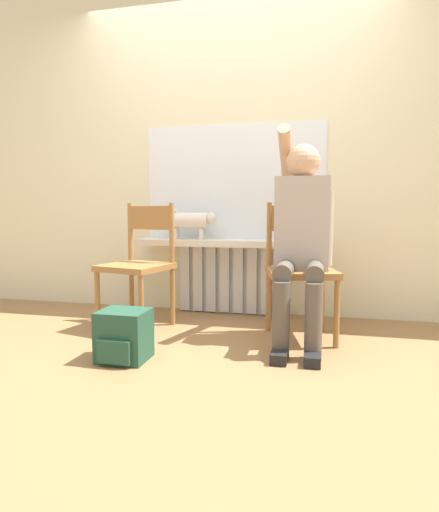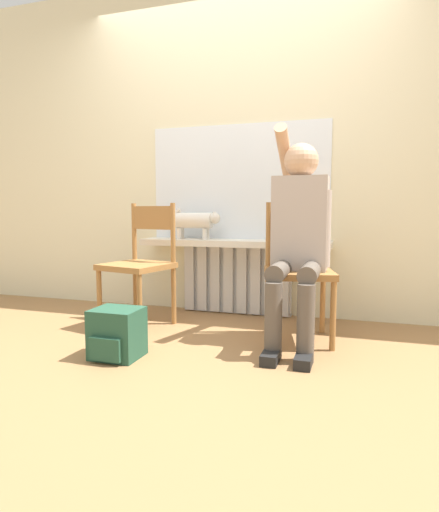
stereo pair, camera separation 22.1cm
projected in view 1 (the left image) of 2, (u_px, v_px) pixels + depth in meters
ground_plane at (191, 360)px, 2.40m from camera, size 12.00×12.00×0.00m
wall_with_window at (235, 147)px, 3.45m from camera, size 7.00×0.06×2.70m
radiator at (232, 279)px, 3.49m from camera, size 0.90×0.08×0.56m
windowsill at (230, 243)px, 3.37m from camera, size 1.51×0.27×0.05m
window_glass at (234, 182)px, 3.45m from camera, size 1.45×0.01×0.91m
chair_left at (139, 263)px, 3.05m from camera, size 0.51×0.51×0.89m
chair_right at (300, 268)px, 2.80m from camera, size 0.51×0.51×0.89m
person at (301, 231)px, 2.67m from camera, size 0.36×0.95×1.37m
cat at (191, 221)px, 3.42m from camera, size 0.54×0.13×0.25m
backpack at (124, 336)px, 2.39m from camera, size 0.27×0.26×0.28m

